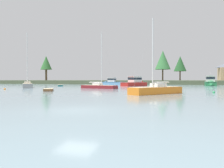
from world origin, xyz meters
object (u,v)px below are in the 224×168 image
object	(u,v)px
cruiser_green	(210,83)
mooring_buoy_green	(214,92)
dinghy_wood	(49,90)
cruiser_skyblue	(111,83)
sailboat_grey	(27,86)
sailboat_orange	(156,92)
sailboat_maroon	(99,87)
cruiser_red	(136,84)
dinghy_teal	(60,86)
mooring_buoy_orange	(5,89)

from	to	relation	value
cruiser_green	mooring_buoy_green	world-z (taller)	cruiser_green
dinghy_wood	cruiser_skyblue	distance (m)	47.41
sailboat_grey	sailboat_orange	bearing A→B (deg)	-26.54
sailboat_maroon	sailboat_grey	distance (m)	18.78
sailboat_orange	sailboat_maroon	bearing A→B (deg)	130.32
cruiser_green	cruiser_red	distance (m)	24.44
cruiser_skyblue	cruiser_green	xyz separation A→B (m)	(34.88, -4.50, 0.20)
dinghy_teal	cruiser_green	size ratio (longest dim) A/B	0.35
sailboat_grey	cruiser_red	size ratio (longest dim) A/B	1.36
mooring_buoy_orange	dinghy_wood	bearing A→B (deg)	-15.19
dinghy_wood	sailboat_maroon	size ratio (longest dim) A/B	0.29
sailboat_grey	mooring_buoy_green	xyz separation A→B (m)	(40.73, -11.43, -0.24)
dinghy_wood	mooring_buoy_green	world-z (taller)	dinghy_wood
dinghy_wood	cruiser_green	distance (m)	54.25
sailboat_grey	cruiser_red	xyz separation A→B (m)	(23.98, 21.66, 0.45)
dinghy_teal	dinghy_wood	xyz separation A→B (m)	(12.46, -27.36, 0.01)
sailboat_orange	mooring_buoy_green	world-z (taller)	sailboat_orange
dinghy_wood	cruiser_red	size ratio (longest dim) A/B	0.36
dinghy_wood	cruiser_skyblue	world-z (taller)	cruiser_skyblue
dinghy_wood	cruiser_skyblue	xyz separation A→B (m)	(-1.67, 47.38, 0.47)
sailboat_maroon	mooring_buoy_green	bearing A→B (deg)	-27.40
dinghy_wood	cruiser_skyblue	size ratio (longest dim) A/B	0.41
sailboat_grey	cruiser_green	xyz separation A→B (m)	(46.99, 29.90, 0.51)
sailboat_grey	sailboat_orange	size ratio (longest dim) A/B	1.32
dinghy_teal	sailboat_orange	bearing A→B (deg)	-44.46
sailboat_orange	mooring_buoy_orange	world-z (taller)	sailboat_orange
cruiser_green	mooring_buoy_green	xyz separation A→B (m)	(-6.26, -41.33, -0.75)
sailboat_grey	sailboat_orange	xyz separation A→B (m)	(32.51, -16.23, -0.05)
sailboat_grey	cruiser_skyblue	bearing A→B (deg)	70.62
sailboat_maroon	cruiser_red	size ratio (longest dim) A/B	1.24
sailboat_maroon	cruiser_red	xyz separation A→B (m)	(5.20, 21.72, 0.48)
dinghy_wood	mooring_buoy_orange	distance (m)	12.43
sailboat_grey	cruiser_skyblue	xyz separation A→B (m)	(12.10, 34.39, 0.32)
dinghy_wood	mooring_buoy_green	size ratio (longest dim) A/B	8.89
sailboat_grey	mooring_buoy_green	distance (m)	42.30
sailboat_orange	cruiser_red	world-z (taller)	sailboat_orange
sailboat_grey	cruiser_green	bearing A→B (deg)	32.47
sailboat_grey	mooring_buoy_green	bearing A→B (deg)	-15.68
sailboat_grey	mooring_buoy_green	world-z (taller)	sailboat_grey
dinghy_wood	mooring_buoy_green	xyz separation A→B (m)	(26.96, 1.55, -0.08)
dinghy_wood	sailboat_maroon	bearing A→B (deg)	68.81
dinghy_teal	cruiser_skyblue	distance (m)	22.74
mooring_buoy_green	mooring_buoy_orange	distance (m)	39.00
cruiser_red	cruiser_skyblue	bearing A→B (deg)	133.02
dinghy_wood	sailboat_grey	distance (m)	18.93
sailboat_grey	sailboat_orange	world-z (taller)	sailboat_grey
dinghy_teal	sailboat_maroon	xyz separation A→B (m)	(17.47, -14.43, 0.12)
dinghy_wood	sailboat_orange	distance (m)	19.02
sailboat_orange	mooring_buoy_green	distance (m)	9.52
dinghy_wood	sailboat_maroon	xyz separation A→B (m)	(5.01, 12.93, 0.12)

